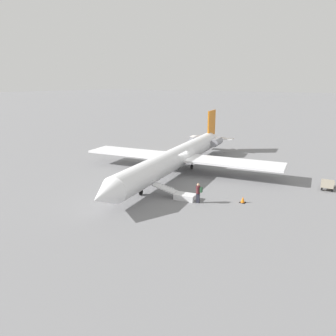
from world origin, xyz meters
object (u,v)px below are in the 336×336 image
at_px(airplane_main, 179,156).
at_px(boarding_stairs, 181,195).
at_px(passenger, 198,192).
at_px(luggage_cart, 328,185).

height_order(airplane_main, boarding_stairs, airplane_main).
height_order(passenger, luggage_cart, passenger).
xyz_separation_m(passenger, luggage_cart, (-10.21, 8.57, -0.54)).
bearing_deg(passenger, luggage_cart, -139.65).
distance_m(passenger, luggage_cart, 13.34).
relative_size(passenger, luggage_cart, 0.77).
relative_size(airplane_main, boarding_stairs, 7.35).
bearing_deg(luggage_cart, airplane_main, -83.77).
relative_size(boarding_stairs, luggage_cart, 1.82).
relative_size(airplane_main, passenger, 17.41).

